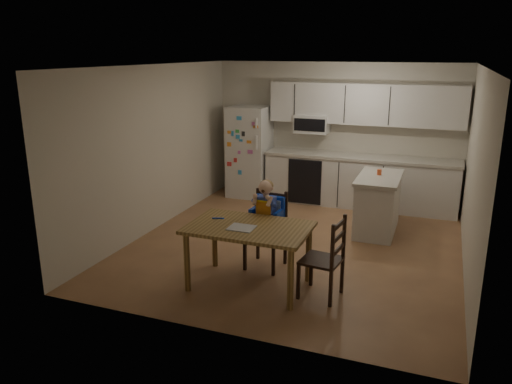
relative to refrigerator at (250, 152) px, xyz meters
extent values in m
cube|color=brown|center=(1.55, -2.15, -0.85)|extent=(4.50, 5.00, 0.01)
cube|color=beige|center=(1.55, 0.35, 0.40)|extent=(4.50, 0.02, 2.50)
cube|color=beige|center=(-0.70, -2.15, 0.40)|extent=(0.02, 5.00, 2.50)
cube|color=beige|center=(3.80, -2.15, 0.40)|extent=(0.02, 5.00, 2.50)
cube|color=white|center=(1.55, -2.15, 1.65)|extent=(4.50, 5.00, 0.01)
cube|color=silver|center=(0.00, 0.00, 0.00)|extent=(0.72, 0.70, 1.70)
cube|color=silver|center=(2.08, 0.05, -0.42)|extent=(3.34, 0.60, 0.86)
cube|color=beige|center=(2.08, 0.04, 0.04)|extent=(3.37, 0.62, 0.05)
cube|color=black|center=(1.16, -0.26, -0.42)|extent=(0.60, 0.02, 0.80)
cube|color=silver|center=(2.08, 0.18, 0.95)|extent=(3.34, 0.34, 0.70)
cube|color=silver|center=(1.16, 0.15, 0.57)|extent=(0.60, 0.38, 0.33)
cube|color=silver|center=(2.56, -1.17, -0.44)|extent=(0.56, 1.13, 0.83)
cube|color=beige|center=(2.56, -1.17, 0.00)|extent=(0.62, 1.18, 0.05)
cylinder|color=#DE5427|center=(2.54, -1.08, 0.07)|extent=(0.07, 0.07, 0.09)
cube|color=brown|center=(1.40, -3.59, -0.12)|extent=(1.40, 0.90, 0.04)
cylinder|color=brown|center=(0.78, -3.96, -0.49)|extent=(0.07, 0.07, 0.71)
cylinder|color=brown|center=(0.78, -3.22, -0.49)|extent=(0.07, 0.07, 0.71)
cylinder|color=brown|center=(2.03, -3.96, -0.49)|extent=(0.07, 0.07, 0.71)
cylinder|color=brown|center=(2.03, -3.22, -0.49)|extent=(0.07, 0.07, 0.71)
cube|color=#B6B5BB|center=(1.35, -3.69, -0.09)|extent=(0.29, 0.25, 0.01)
cylinder|color=blue|center=(0.95, -3.49, -0.09)|extent=(0.12, 0.06, 0.02)
cube|color=black|center=(1.40, -3.02, -0.40)|extent=(0.47, 0.47, 0.03)
cube|color=black|center=(1.19, -3.20, -0.63)|extent=(0.04, 0.04, 0.43)
cube|color=black|center=(1.22, -2.81, -0.63)|extent=(0.04, 0.04, 0.43)
cube|color=black|center=(1.59, -3.23, -0.63)|extent=(0.04, 0.04, 0.43)
cube|color=black|center=(1.62, -2.84, -0.63)|extent=(0.04, 0.04, 0.43)
cube|color=black|center=(1.42, -2.83, -0.13)|extent=(0.44, 0.07, 0.52)
cube|color=blue|center=(1.40, -3.02, -0.33)|extent=(0.42, 0.38, 0.10)
cube|color=blue|center=(1.42, -2.88, -0.11)|extent=(0.40, 0.09, 0.35)
cube|color=#5093D5|center=(1.40, -3.04, -0.27)|extent=(0.33, 0.29, 0.02)
cube|color=#3750B5|center=(1.41, -3.01, -0.04)|extent=(0.24, 0.16, 0.27)
cube|color=orange|center=(1.40, -3.08, -0.05)|extent=(0.20, 0.03, 0.21)
sphere|color=beige|center=(1.40, -3.02, 0.21)|extent=(0.19, 0.19, 0.18)
ellipsoid|color=olive|center=(1.40, -3.02, 0.23)|extent=(0.19, 0.18, 0.15)
cube|color=black|center=(2.25, -3.54, -0.41)|extent=(0.47, 0.47, 0.03)
cube|color=black|center=(2.09, -3.33, -0.64)|extent=(0.04, 0.04, 0.42)
cube|color=black|center=(2.47, -3.38, -0.64)|extent=(0.04, 0.04, 0.42)
cube|color=black|center=(2.04, -3.71, -0.64)|extent=(0.04, 0.04, 0.42)
cube|color=black|center=(2.42, -3.75, -0.64)|extent=(0.04, 0.04, 0.42)
cube|color=black|center=(2.44, -3.57, -0.15)|extent=(0.09, 0.42, 0.50)
camera|label=1|loc=(3.40, -8.62, 1.85)|focal=35.00mm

